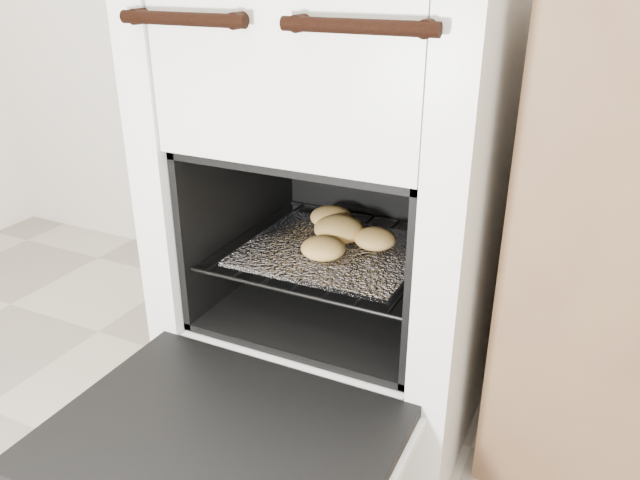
{
  "coord_description": "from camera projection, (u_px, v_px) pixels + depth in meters",
  "views": [
    {
      "loc": [
        0.49,
        0.02,
        0.9
      ],
      "look_at": [
        0.01,
        1.01,
        0.41
      ],
      "focal_mm": 35.0,
      "sensor_mm": 36.0,
      "label": 1
    }
  ],
  "objects": [
    {
      "name": "stove",
      "position": [
        351.0,
        192.0,
        1.3
      ],
      "size": [
        0.62,
        0.69,
        0.94
      ],
      "color": "white",
      "rests_on": "ground"
    },
    {
      "name": "oven_door",
      "position": [
        218.0,
        445.0,
        0.98
      ],
      "size": [
        0.55,
        0.43,
        0.04
      ],
      "color": "black",
      "rests_on": "stove"
    },
    {
      "name": "oven_rack",
      "position": [
        337.0,
        249.0,
        1.29
      ],
      "size": [
        0.45,
        0.43,
        0.01
      ],
      "color": "black",
      "rests_on": "stove"
    },
    {
      "name": "foil_sheet",
      "position": [
        333.0,
        251.0,
        1.27
      ],
      "size": [
        0.35,
        0.31,
        0.01
      ],
      "primitive_type": "cube",
      "color": "white",
      "rests_on": "oven_rack"
    },
    {
      "name": "baked_rolls",
      "position": [
        341.0,
        231.0,
        1.29
      ],
      "size": [
        0.23,
        0.26,
        0.05
      ],
      "color": "#E4AF5B",
      "rests_on": "foil_sheet"
    }
  ]
}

